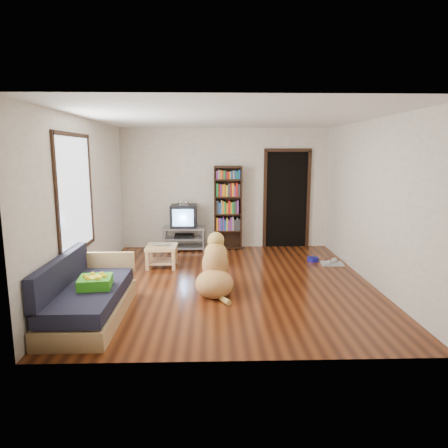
{
  "coord_description": "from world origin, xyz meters",
  "views": [
    {
      "loc": [
        -0.29,
        -6.21,
        2.07
      ],
      "look_at": [
        -0.09,
        0.34,
        0.9
      ],
      "focal_mm": 32.0,
      "sensor_mm": 36.0,
      "label": 1
    }
  ],
  "objects_px": {
    "dog_bowl": "(313,259)",
    "crt_tv": "(184,216)",
    "bookshelf": "(228,203)",
    "coffee_table": "(162,252)",
    "laptop": "(161,245)",
    "tv_stand": "(184,237)",
    "dog": "(215,270)",
    "sofa": "(87,299)",
    "green_cushion": "(95,282)",
    "grey_rag": "(332,264)"
  },
  "relations": [
    {
      "from": "tv_stand",
      "to": "coffee_table",
      "type": "distance_m",
      "value": 1.35
    },
    {
      "from": "crt_tv",
      "to": "bookshelf",
      "type": "distance_m",
      "value": 0.99
    },
    {
      "from": "coffee_table",
      "to": "dog",
      "type": "bearing_deg",
      "value": -54.78
    },
    {
      "from": "sofa",
      "to": "dog",
      "type": "bearing_deg",
      "value": 30.16
    },
    {
      "from": "dog_bowl",
      "to": "dog",
      "type": "bearing_deg",
      "value": -139.04
    },
    {
      "from": "dog_bowl",
      "to": "dog",
      "type": "distance_m",
      "value": 2.55
    },
    {
      "from": "green_cushion",
      "to": "grey_rag",
      "type": "height_order",
      "value": "green_cushion"
    },
    {
      "from": "green_cushion",
      "to": "coffee_table",
      "type": "distance_m",
      "value": 2.41
    },
    {
      "from": "laptop",
      "to": "tv_stand",
      "type": "distance_m",
      "value": 1.39
    },
    {
      "from": "green_cushion",
      "to": "laptop",
      "type": "xyz_separation_m",
      "value": [
        0.53,
        2.31,
        -0.07
      ]
    },
    {
      "from": "crt_tv",
      "to": "grey_rag",
      "type": "bearing_deg",
      "value": -24.42
    },
    {
      "from": "laptop",
      "to": "dog",
      "type": "relative_size",
      "value": 0.3
    },
    {
      "from": "green_cushion",
      "to": "crt_tv",
      "type": "distance_m",
      "value": 3.79
    },
    {
      "from": "green_cushion",
      "to": "sofa",
      "type": "bearing_deg",
      "value": 159.99
    },
    {
      "from": "green_cushion",
      "to": "coffee_table",
      "type": "xyz_separation_m",
      "value": [
        0.53,
        2.34,
        -0.21
      ]
    },
    {
      "from": "bookshelf",
      "to": "dog",
      "type": "bearing_deg",
      "value": -96.16
    },
    {
      "from": "grey_rag",
      "to": "crt_tv",
      "type": "distance_m",
      "value": 3.23
    },
    {
      "from": "laptop",
      "to": "sofa",
      "type": "relative_size",
      "value": 0.18
    },
    {
      "from": "crt_tv",
      "to": "dog_bowl",
      "type": "bearing_deg",
      "value": -22.27
    },
    {
      "from": "green_cushion",
      "to": "crt_tv",
      "type": "xyz_separation_m",
      "value": [
        0.85,
        3.68,
        0.26
      ]
    },
    {
      "from": "laptop",
      "to": "crt_tv",
      "type": "distance_m",
      "value": 1.44
    },
    {
      "from": "grey_rag",
      "to": "crt_tv",
      "type": "bearing_deg",
      "value": 155.58
    },
    {
      "from": "crt_tv",
      "to": "tv_stand",
      "type": "bearing_deg",
      "value": -90.0
    },
    {
      "from": "bookshelf",
      "to": "coffee_table",
      "type": "xyz_separation_m",
      "value": [
        -1.27,
        -1.41,
        -0.72
      ]
    },
    {
      "from": "laptop",
      "to": "tv_stand",
      "type": "relative_size",
      "value": 0.36
    },
    {
      "from": "bookshelf",
      "to": "sofa",
      "type": "relative_size",
      "value": 1.0
    },
    {
      "from": "sofa",
      "to": "dog",
      "type": "distance_m",
      "value": 1.88
    },
    {
      "from": "tv_stand",
      "to": "sofa",
      "type": "relative_size",
      "value": 0.5
    },
    {
      "from": "crt_tv",
      "to": "dog",
      "type": "distance_m",
      "value": 2.82
    },
    {
      "from": "dog_bowl",
      "to": "sofa",
      "type": "height_order",
      "value": "sofa"
    },
    {
      "from": "dog",
      "to": "green_cushion",
      "type": "bearing_deg",
      "value": -147.08
    },
    {
      "from": "dog_bowl",
      "to": "crt_tv",
      "type": "height_order",
      "value": "crt_tv"
    },
    {
      "from": "tv_stand",
      "to": "dog",
      "type": "distance_m",
      "value": 2.77
    },
    {
      "from": "dog_bowl",
      "to": "grey_rag",
      "type": "relative_size",
      "value": 0.55
    },
    {
      "from": "dog",
      "to": "tv_stand",
      "type": "bearing_deg",
      "value": 103.6
    },
    {
      "from": "grey_rag",
      "to": "sofa",
      "type": "bearing_deg",
      "value": -148.47
    },
    {
      "from": "crt_tv",
      "to": "laptop",
      "type": "bearing_deg",
      "value": -103.14
    },
    {
      "from": "sofa",
      "to": "tv_stand",
      "type": "bearing_deg",
      "value": 74.98
    },
    {
      "from": "crt_tv",
      "to": "dog",
      "type": "bearing_deg",
      "value": -76.51
    },
    {
      "from": "dog_bowl",
      "to": "grey_rag",
      "type": "xyz_separation_m",
      "value": [
        0.3,
        -0.25,
        -0.03
      ]
    },
    {
      "from": "bookshelf",
      "to": "sofa",
      "type": "bearing_deg",
      "value": -117.32
    },
    {
      "from": "bookshelf",
      "to": "green_cushion",
      "type": "bearing_deg",
      "value": -115.63
    },
    {
      "from": "green_cushion",
      "to": "bookshelf",
      "type": "xyz_separation_m",
      "value": [
        1.8,
        3.75,
        0.52
      ]
    },
    {
      "from": "bookshelf",
      "to": "coffee_table",
      "type": "relative_size",
      "value": 3.27
    },
    {
      "from": "dog_bowl",
      "to": "tv_stand",
      "type": "xyz_separation_m",
      "value": [
        -2.56,
        1.03,
        0.23
      ]
    },
    {
      "from": "green_cushion",
      "to": "dog",
      "type": "xyz_separation_m",
      "value": [
        1.5,
        0.97,
        -0.15
      ]
    },
    {
      "from": "green_cushion",
      "to": "bookshelf",
      "type": "height_order",
      "value": "bookshelf"
    },
    {
      "from": "green_cushion",
      "to": "laptop",
      "type": "height_order",
      "value": "green_cushion"
    },
    {
      "from": "green_cushion",
      "to": "bookshelf",
      "type": "bearing_deg",
      "value": 56.97
    },
    {
      "from": "laptop",
      "to": "dog_bowl",
      "type": "bearing_deg",
      "value": 5.38
    }
  ]
}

